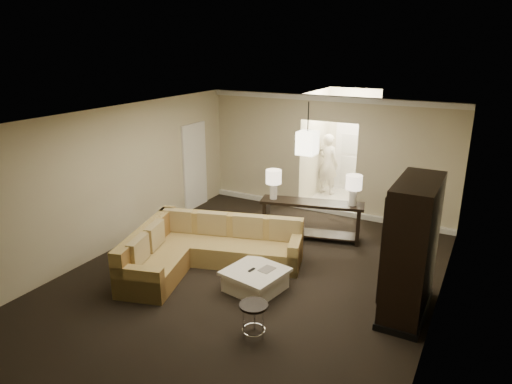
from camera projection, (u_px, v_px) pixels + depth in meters
The scene contains 19 objects.
ground at pixel (244, 283), 7.82m from camera, with size 8.00×8.00×0.00m, color black.
wall_back at pixel (327, 156), 10.73m from camera, with size 6.00×0.04×2.80m, color beige.
wall_front at pixel (19, 343), 4.03m from camera, with size 6.00×0.04×2.80m, color beige.
wall_left at pixel (107, 181), 8.73m from camera, with size 0.04×8.00×2.80m, color beige.
wall_right at pixel (439, 244), 6.03m from camera, with size 0.04×8.00×2.80m, color beige.
ceiling at pixel (242, 121), 6.95m from camera, with size 6.00×8.00×0.02m, color silver.
crown_molding at pixel (330, 99), 10.27m from camera, with size 6.00×0.10×0.12m, color silver.
baseboard at pixel (324, 210), 11.11m from camera, with size 6.00×0.10×0.12m, color silver.
side_door at pixel (195, 166), 11.17m from camera, with size 0.05×0.90×2.10m, color white.
foyer at pixel (345, 149), 11.88m from camera, with size 1.44×2.02×2.80m.
sectional_sofa at pixel (204, 249), 8.33m from camera, with size 2.96×2.85×0.84m.
coffee_table at pixel (255, 279), 7.58m from camera, with size 1.05×1.05×0.38m.
console_table at pixel (311, 217), 9.48m from camera, with size 2.16×0.98×0.82m.
armoire at pixel (411, 252), 6.71m from camera, with size 0.62×1.46×2.10m.
drink_table at pixel (254, 313), 6.32m from camera, with size 0.40×0.40×0.50m.
table_lamp_left at pixel (274, 180), 9.44m from camera, with size 0.33×0.33×0.62m.
table_lamp_right at pixel (354, 185), 9.06m from camera, with size 0.33×0.33×0.62m.
pendant_light at pixel (307, 143), 9.47m from camera, with size 0.38×0.38×1.09m.
person at pixel (328, 161), 12.22m from camera, with size 0.66×0.44×1.83m, color #EEE3C9.
Camera 1 is at (3.47, -6.01, 3.93)m, focal length 32.00 mm.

